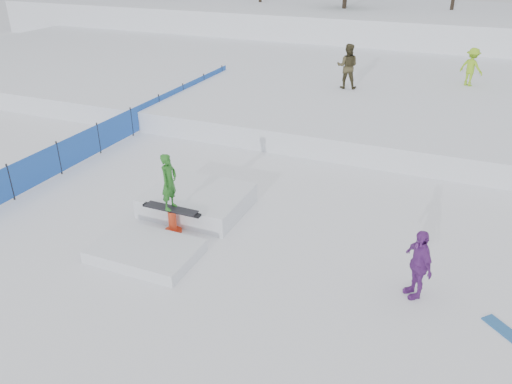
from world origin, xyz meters
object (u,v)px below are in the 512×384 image
at_px(safety_fence, 132,122).
at_px(walker_olive, 347,66).
at_px(spectator_purple, 418,264).
at_px(walker_ygreen, 471,67).
at_px(jib_rail_feature, 184,211).

xyz_separation_m(safety_fence, walker_olive, (6.42, 6.93, 1.20)).
bearing_deg(spectator_purple, walker_ygreen, 142.75).
xyz_separation_m(walker_ygreen, spectator_purple, (-0.37, -15.17, -0.86)).
bearing_deg(safety_fence, jib_rail_feature, -43.82).
xyz_separation_m(walker_ygreen, jib_rail_feature, (-6.28, -14.38, -1.32)).
distance_m(walker_olive, walker_ygreen, 5.58).
distance_m(safety_fence, walker_olive, 9.52).
bearing_deg(walker_olive, spectator_purple, 101.51).
relative_size(walker_olive, jib_rail_feature, 0.43).
height_order(walker_olive, walker_ygreen, walker_olive).
distance_m(walker_olive, spectator_purple, 13.45).
xyz_separation_m(safety_fence, spectator_purple, (11.00, -5.68, 0.22)).
bearing_deg(walker_olive, walker_ygreen, -161.11).
xyz_separation_m(safety_fence, walker_ygreen, (11.37, 9.49, 1.07)).
bearing_deg(walker_ygreen, walker_olive, 56.39).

